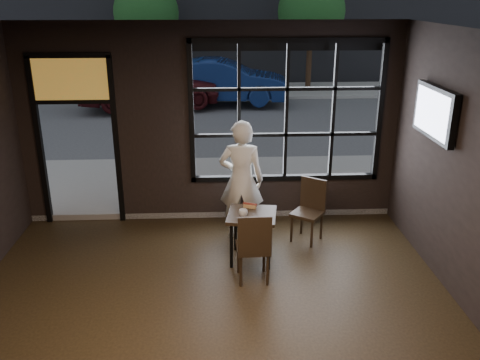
{
  "coord_description": "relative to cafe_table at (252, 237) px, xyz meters",
  "views": [
    {
      "loc": [
        0.07,
        -4.34,
        3.58
      ],
      "look_at": [
        0.4,
        2.2,
        1.15
      ],
      "focal_mm": 38.0,
      "sensor_mm": 36.0,
      "label": 1
    }
  ],
  "objects": [
    {
      "name": "maroon_car",
      "position": [
        -2.56,
        9.99,
        0.5
      ],
      "size": [
        4.67,
        2.49,
        1.51
      ],
      "primitive_type": "imported",
      "rotation": [
        0.0,
        0.0,
        1.74
      ],
      "color": "#3E0F12",
      "rests_on": "street_asphalt"
    },
    {
      "name": "stained_transom",
      "position": [
        -2.66,
        1.46,
        1.99
      ],
      "size": [
        1.2,
        0.06,
        0.7
      ],
      "primitive_type": "cube",
      "color": "orange",
      "rests_on": "ground"
    },
    {
      "name": "cup",
      "position": [
        -0.12,
        -0.08,
        0.4
      ],
      "size": [
        0.13,
        0.13,
        0.1
      ],
      "primitive_type": "imported",
      "rotation": [
        0.0,
        0.0,
        0.07
      ],
      "color": "silver",
      "rests_on": "cafe_table"
    },
    {
      "name": "navy_car",
      "position": [
        -0.24,
        10.5,
        0.46
      ],
      "size": [
        4.49,
        1.93,
        1.44
      ],
      "primitive_type": "imported",
      "rotation": [
        0.0,
        0.0,
        1.48
      ],
      "color": "navy",
      "rests_on": "street_asphalt"
    },
    {
      "name": "window_frame",
      "position": [
        0.64,
        1.46,
        1.44
      ],
      "size": [
        3.06,
        0.12,
        2.28
      ],
      "primitive_type": "cube",
      "color": "black",
      "rests_on": "ground"
    },
    {
      "name": "tree_left",
      "position": [
        -2.95,
        13.38,
        2.51
      ],
      "size": [
        2.38,
        2.38,
        4.07
      ],
      "color": "#332114",
      "rests_on": "street_asphalt"
    },
    {
      "name": "hotdog",
      "position": [
        -0.01,
        0.21,
        0.38
      ],
      "size": [
        0.22,
        0.15,
        0.06
      ],
      "primitive_type": null,
      "rotation": [
        0.0,
        0.0,
        -0.38
      ],
      "color": "tan",
      "rests_on": "cafe_table"
    },
    {
      "name": "man",
      "position": [
        -0.11,
        0.76,
        0.57
      ],
      "size": [
        0.72,
        0.52,
        1.85
      ],
      "primitive_type": "imported",
      "rotation": [
        0.0,
        0.0,
        3.02
      ],
      "color": "silver",
      "rests_on": "floor"
    },
    {
      "name": "chair_window",
      "position": [
        0.88,
        0.55,
        0.12
      ],
      "size": [
        0.58,
        0.58,
        0.96
      ],
      "primitive_type": "cube",
      "rotation": [
        0.0,
        0.0,
        -0.63
      ],
      "color": "black",
      "rests_on": "floor"
    },
    {
      "name": "floor",
      "position": [
        -0.56,
        -2.04,
        -0.37
      ],
      "size": [
        6.0,
        7.0,
        0.02
      ],
      "primitive_type": "cube",
      "color": "black",
      "rests_on": "ground"
    },
    {
      "name": "tv",
      "position": [
        2.37,
        -0.04,
        1.75
      ],
      "size": [
        0.13,
        1.15,
        0.68
      ],
      "primitive_type": "cube",
      "color": "black",
      "rests_on": "wall_right"
    },
    {
      "name": "street_asphalt",
      "position": [
        -0.56,
        21.96,
        -0.38
      ],
      "size": [
        60.0,
        41.0,
        0.04
      ],
      "primitive_type": "cube",
      "color": "#545456",
      "rests_on": "ground"
    },
    {
      "name": "cafe_table",
      "position": [
        0.0,
        0.0,
        0.0
      ],
      "size": [
        0.75,
        0.75,
        0.71
      ],
      "primitive_type": "cube",
      "rotation": [
        0.0,
        0.0,
        -0.15
      ],
      "color": "black",
      "rests_on": "floor"
    },
    {
      "name": "tree_right",
      "position": [
        3.05,
        12.76,
        2.57
      ],
      "size": [
        2.43,
        2.43,
        4.15
      ],
      "color": "#332114",
      "rests_on": "street_asphalt"
    },
    {
      "name": "chair_near",
      "position": [
        -0.02,
        -0.52,
        0.14
      ],
      "size": [
        0.44,
        0.44,
        0.99
      ],
      "primitive_type": "cube",
      "rotation": [
        0.0,
        0.0,
        3.18
      ],
      "color": "black",
      "rests_on": "floor"
    },
    {
      "name": "ceiling",
      "position": [
        -0.56,
        -2.04,
        2.85
      ],
      "size": [
        6.0,
        7.0,
        0.02
      ],
      "primitive_type": "cube",
      "color": "black",
      "rests_on": "ground"
    }
  ]
}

